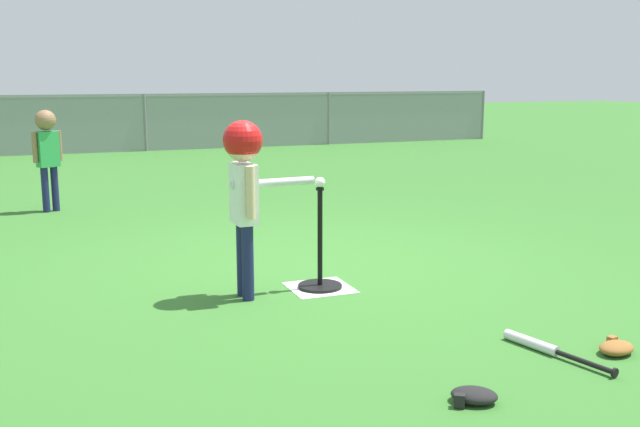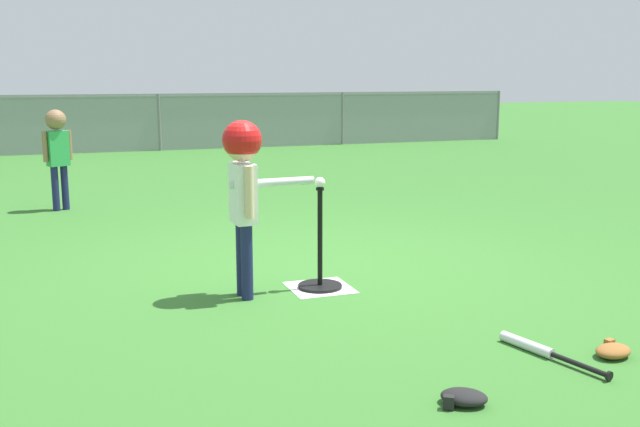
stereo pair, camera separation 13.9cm
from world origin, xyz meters
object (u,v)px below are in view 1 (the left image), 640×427
(glove_by_plate, at_px, (616,348))
(glove_near_bats, at_px, (473,396))
(baseball_on_tee, at_px, (320,182))
(batter_child, at_px, (244,173))
(spare_bat_silver, at_px, (541,346))
(batting_tee, at_px, (320,272))
(fielder_deep_center, at_px, (47,147))

(glove_by_plate, bearing_deg, glove_near_bats, -167.45)
(glove_by_plate, bearing_deg, baseball_on_tee, 121.17)
(glove_by_plate, height_order, glove_near_bats, same)
(glove_near_bats, bearing_deg, batter_child, 105.55)
(glove_near_bats, bearing_deg, spare_bat_silver, 30.26)
(batting_tee, xyz_separation_m, glove_near_bats, (-0.00, -2.01, -0.09))
(fielder_deep_center, distance_m, glove_by_plate, 6.38)
(fielder_deep_center, height_order, glove_near_bats, fielder_deep_center)
(baseball_on_tee, bearing_deg, glove_near_bats, -90.11)
(batter_child, bearing_deg, glove_near_bats, -74.45)
(batting_tee, relative_size, spare_bat_silver, 1.06)
(baseball_on_tee, xyz_separation_m, glove_by_plate, (1.07, -1.77, -0.74))
(spare_bat_silver, bearing_deg, glove_near_bats, -149.74)
(batting_tee, distance_m, baseball_on_tee, 0.65)
(spare_bat_silver, bearing_deg, batter_child, 128.83)
(batter_child, bearing_deg, fielder_deep_center, 106.84)
(spare_bat_silver, bearing_deg, batting_tee, 113.88)
(glove_near_bats, bearing_deg, fielder_deep_center, 106.41)
(baseball_on_tee, relative_size, glove_near_bats, 0.27)
(fielder_deep_center, xyz_separation_m, glove_near_bats, (1.74, -5.92, -0.70))
(baseball_on_tee, xyz_separation_m, spare_bat_silver, (0.71, -1.60, -0.74))
(fielder_deep_center, bearing_deg, glove_near_bats, -73.59)
(spare_bat_silver, relative_size, glove_near_bats, 2.57)
(glove_by_plate, distance_m, glove_near_bats, 1.10)
(batting_tee, relative_size, glove_near_bats, 2.71)
(batting_tee, height_order, spare_bat_silver, batting_tee)
(baseball_on_tee, height_order, fielder_deep_center, fielder_deep_center)
(batting_tee, distance_m, glove_by_plate, 2.07)
(batting_tee, bearing_deg, fielder_deep_center, 114.09)
(glove_near_bats, bearing_deg, glove_by_plate, 12.55)
(batter_child, bearing_deg, baseball_on_tee, 2.85)
(batter_child, height_order, spare_bat_silver, batter_child)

